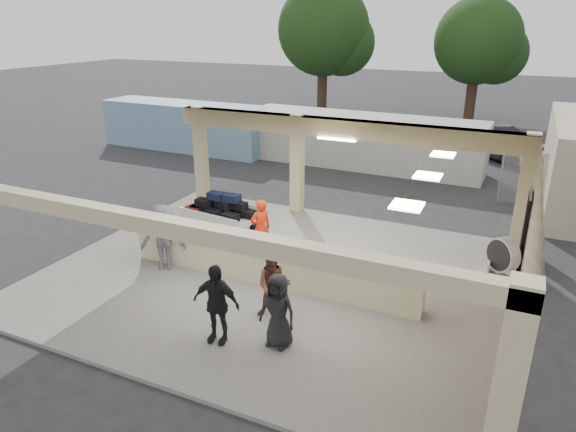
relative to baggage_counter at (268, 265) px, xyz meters
The scene contains 15 objects.
ground 0.77m from the baggage_counter, 90.00° to the left, with size 120.00×120.00×0.00m, color #242426.
pavilion 1.41m from the baggage_counter, 79.65° to the left, with size 12.01×10.00×3.55m.
baggage_counter is the anchor object (origin of this frame).
luggage_cart 3.74m from the baggage_counter, 140.57° to the left, with size 2.43×1.68×1.33m.
drum_fan 6.28m from the baggage_counter, 28.78° to the left, with size 0.90×0.88×1.05m.
baggage_handler 1.61m from the baggage_counter, 124.76° to the left, with size 0.64×0.35×1.75m, color red.
passenger_a 1.69m from the baggage_counter, 59.11° to the right, with size 0.79×0.35×1.62m, color brown.
passenger_b 2.82m from the baggage_counter, 86.35° to the right, with size 1.05×0.38×1.79m, color black.
passenger_c 3.03m from the baggage_counter, behind, with size 1.20×0.42×1.86m, color #525257.
passenger_d 2.80m from the baggage_counter, 59.14° to the right, with size 0.80×0.33×1.64m, color black.
car_dark 17.06m from the baggage_counter, 74.43° to the left, with size 1.65×4.68×1.56m, color black.
container_white 12.32m from the baggage_counter, 95.85° to the left, with size 11.10×2.22×2.41m, color beige.
container_blue 15.97m from the baggage_counter, 132.68° to the left, with size 9.30×2.23×2.42m, color #7AA3C3.
tree_left 26.31m from the baggage_counter, 107.30° to the left, with size 6.60×6.30×9.00m.
tree_mid 27.11m from the baggage_counter, 85.03° to the left, with size 6.00×5.60×8.00m.
Camera 1 is at (5.45, -11.15, 6.58)m, focal length 32.00 mm.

